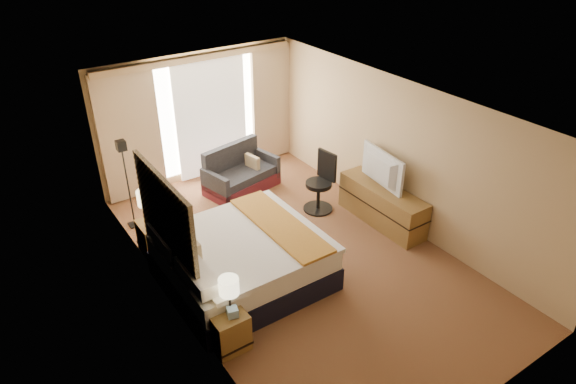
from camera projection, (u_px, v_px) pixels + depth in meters
floor at (298, 256)px, 8.44m from camera, size 4.20×7.00×0.02m
ceiling at (300, 106)px, 7.14m from camera, size 4.20×7.00×0.02m
wall_back at (198, 117)px, 10.30m from camera, size 4.20×0.02×2.60m
wall_front at (495, 324)px, 5.28m from camera, size 4.20×0.02×2.60m
wall_left at (169, 231)px, 6.76m from camera, size 0.02×7.00×2.60m
wall_right at (399, 153)px, 8.81m from camera, size 0.02×7.00×2.60m
headboard at (166, 224)px, 6.94m from camera, size 0.06×1.85×1.50m
nightstand_left at (227, 328)px, 6.63m from camera, size 0.45×0.52×0.55m
nightstand_right at (155, 237)px, 8.43m from camera, size 0.45×0.52×0.55m
media_dresser at (382, 205)px, 9.15m from camera, size 0.50×1.80×0.70m
window at (210, 114)px, 10.39m from camera, size 2.30×0.02×2.30m
curtains at (200, 113)px, 10.16m from camera, size 4.12×0.19×2.56m
bed at (242, 260)px, 7.69m from camera, size 2.26×2.06×1.10m
loveseat at (240, 176)px, 10.24m from camera, size 1.57×1.06×0.90m
floor_lamp at (125, 167)px, 8.66m from camera, size 0.21×0.21×1.65m
desk_chair at (321, 185)px, 9.48m from camera, size 0.55×0.55×1.14m
lamp_left at (229, 287)px, 6.29m from camera, size 0.26×0.26×0.54m
lamp_right at (146, 198)px, 8.05m from camera, size 0.28×0.28×0.60m
tissue_box at (232, 312)px, 6.42m from camera, size 0.16×0.16×0.12m
telephone at (160, 218)px, 8.35m from camera, size 0.23×0.20×0.08m
television at (377, 169)px, 8.91m from camera, size 0.28×1.12×0.64m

